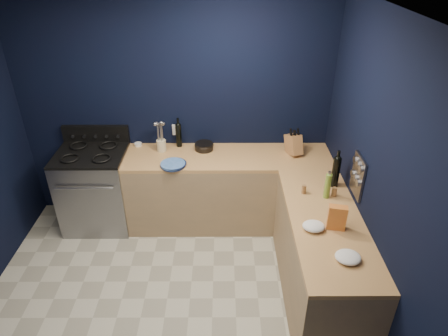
{
  "coord_description": "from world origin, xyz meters",
  "views": [
    {
      "loc": [
        0.54,
        -2.41,
        3.02
      ],
      "look_at": [
        0.55,
        1.0,
        1.0
      ],
      "focal_mm": 31.65,
      "sensor_mm": 36.0,
      "label": 1
    }
  ],
  "objects_px": {
    "crouton_bag": "(337,218)",
    "gas_range": "(97,190)",
    "utensil_crock": "(161,145)",
    "knife_block": "(294,144)",
    "plate_stack": "(173,165)"
  },
  "relations": [
    {
      "from": "crouton_bag",
      "to": "gas_range",
      "type": "bearing_deg",
      "value": 164.9
    },
    {
      "from": "utensil_crock",
      "to": "knife_block",
      "type": "height_order",
      "value": "knife_block"
    },
    {
      "from": "utensil_crock",
      "to": "gas_range",
      "type": "bearing_deg",
      "value": -169.49
    },
    {
      "from": "utensil_crock",
      "to": "knife_block",
      "type": "relative_size",
      "value": 0.6
    },
    {
      "from": "gas_range",
      "to": "plate_stack",
      "type": "height_order",
      "value": "plate_stack"
    },
    {
      "from": "gas_range",
      "to": "knife_block",
      "type": "distance_m",
      "value": 2.32
    },
    {
      "from": "utensil_crock",
      "to": "crouton_bag",
      "type": "bearing_deg",
      "value": -40.29
    },
    {
      "from": "plate_stack",
      "to": "utensil_crock",
      "type": "relative_size",
      "value": 1.99
    },
    {
      "from": "plate_stack",
      "to": "gas_range",
      "type": "bearing_deg",
      "value": 167.69
    },
    {
      "from": "gas_range",
      "to": "utensil_crock",
      "type": "distance_m",
      "value": 0.93
    },
    {
      "from": "plate_stack",
      "to": "utensil_crock",
      "type": "xyz_separation_m",
      "value": [
        -0.17,
        0.35,
        0.05
      ]
    },
    {
      "from": "knife_block",
      "to": "plate_stack",
      "type": "bearing_deg",
      "value": 171.78
    },
    {
      "from": "crouton_bag",
      "to": "utensil_crock",
      "type": "bearing_deg",
      "value": 151.94
    },
    {
      "from": "plate_stack",
      "to": "crouton_bag",
      "type": "distance_m",
      "value": 1.81
    },
    {
      "from": "knife_block",
      "to": "gas_range",
      "type": "bearing_deg",
      "value": 161.72
    }
  ]
}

